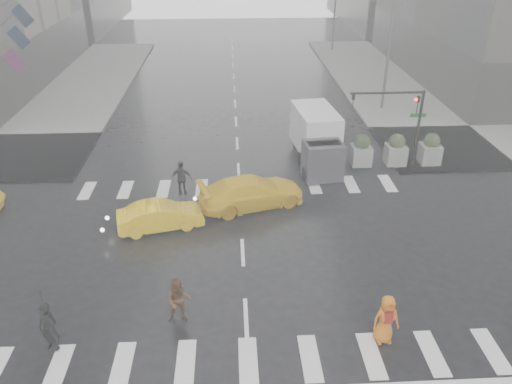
{
  "coord_description": "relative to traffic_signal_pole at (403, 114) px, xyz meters",
  "views": [
    {
      "loc": [
        -0.36,
        -17.5,
        12.33
      ],
      "look_at": [
        0.68,
        2.0,
        1.82
      ],
      "focal_mm": 35.0,
      "sensor_mm": 36.0,
      "label": 1
    }
  ],
  "objects": [
    {
      "name": "taxi_rear",
      "position": [
        -8.44,
        -4.0,
        -2.46
      ],
      "size": [
        5.02,
        3.38,
        1.51
      ],
      "primitive_type": "imported",
      "rotation": [
        0.0,
        0.0,
        1.87
      ],
      "color": "yellow",
      "rests_on": "ground"
    },
    {
      "name": "planter_west",
      "position": [
        -2.01,
        0.19,
        -2.23
      ],
      "size": [
        1.1,
        1.1,
        1.8
      ],
      "color": "slate",
      "rests_on": "ground"
    },
    {
      "name": "taxi_mid",
      "position": [
        -12.68,
        -5.87,
        -2.58
      ],
      "size": [
        4.07,
        2.22,
        1.27
      ],
      "primitive_type": "imported",
      "rotation": [
        0.0,
        0.0,
        1.81
      ],
      "color": "yellow",
      "rests_on": "ground"
    },
    {
      "name": "planter_east",
      "position": [
        1.99,
        0.19,
        -2.23
      ],
      "size": [
        1.1,
        1.1,
        1.8
      ],
      "color": "slate",
      "rests_on": "ground"
    },
    {
      "name": "sidewalk_ne",
      "position": [
        10.49,
        9.49,
        -3.14
      ],
      "size": [
        35.0,
        35.0,
        0.15
      ],
      "primitive_type": "cube",
      "color": "slate",
      "rests_on": "ground"
    },
    {
      "name": "planter_mid",
      "position": [
        -0.01,
        0.19,
        -2.23
      ],
      "size": [
        1.1,
        1.1,
        1.8
      ],
      "color": "slate",
      "rests_on": "ground"
    },
    {
      "name": "flag_cluster",
      "position": [
        -24.09,
        10.49,
        2.42
      ],
      "size": [
        2.87,
        3.06,
        4.69
      ],
      "color": "#59595B",
      "rests_on": "ground"
    },
    {
      "name": "pedestrian_far_a",
      "position": [
        -11.94,
        -2.66,
        -2.3
      ],
      "size": [
        1.15,
        0.78,
        1.84
      ],
      "primitive_type": "imported",
      "rotation": [
        0.0,
        0.0,
        3.03
      ],
      "color": "black",
      "rests_on": "ground"
    },
    {
      "name": "traffic_signal_pole",
      "position": [
        0.0,
        0.0,
        0.0
      ],
      "size": [
        4.45,
        0.42,
        4.5
      ],
      "color": "black",
      "rests_on": "ground"
    },
    {
      "name": "pedestrian_black",
      "position": [
        -15.38,
        -13.14,
        -1.65
      ],
      "size": [
        1.2,
        1.21,
        2.43
      ],
      "rotation": [
        0.0,
        0.0,
        -0.29
      ],
      "color": "black",
      "rests_on": "ground"
    },
    {
      "name": "pedestrian_orange",
      "position": [
        -4.45,
        -13.34,
        -2.31
      ],
      "size": [
        0.93,
        0.65,
        1.81
      ],
      "rotation": [
        0.0,
        0.0,
        0.08
      ],
      "color": "orange",
      "rests_on": "ground"
    },
    {
      "name": "road_markings",
      "position": [
        -9.01,
        -8.01,
        -3.21
      ],
      "size": [
        18.0,
        48.0,
        0.01
      ],
      "primitive_type": null,
      "color": "silver",
      "rests_on": "ground"
    },
    {
      "name": "box_truck",
      "position": [
        -4.48,
        0.78,
        -1.62
      ],
      "size": [
        2.12,
        5.64,
        3.0
      ],
      "rotation": [
        0.0,
        0.0,
        0.11
      ],
      "color": "silver",
      "rests_on": "ground"
    },
    {
      "name": "street_lamp_near",
      "position": [
        1.86,
        9.99,
        1.73
      ],
      "size": [
        2.15,
        0.22,
        9.0
      ],
      "color": "#59595B",
      "rests_on": "ground"
    },
    {
      "name": "pedestrian_far_b",
      "position": [
        -3.77,
        -1.6,
        -2.37
      ],
      "size": [
        1.21,
        1.19,
        1.69
      ],
      "primitive_type": "imported",
      "rotation": [
        0.0,
        0.0,
        2.39
      ],
      "color": "black",
      "rests_on": "ground"
    },
    {
      "name": "pedestrian_brown",
      "position": [
        -11.33,
        -12.01,
        -2.33
      ],
      "size": [
        0.87,
        0.68,
        1.78
      ],
      "primitive_type": "imported",
      "rotation": [
        0.0,
        0.0,
        0.01
      ],
      "color": "#4A2E1A",
      "rests_on": "ground"
    },
    {
      "name": "ground",
      "position": [
        -9.01,
        -8.01,
        -3.22
      ],
      "size": [
        120.0,
        120.0,
        0.0
      ],
      "primitive_type": "plane",
      "color": "black",
      "rests_on": "ground"
    },
    {
      "name": "street_lamp_far",
      "position": [
        1.86,
        29.99,
        1.73
      ],
      "size": [
        2.15,
        0.22,
        9.0
      ],
      "color": "#59595B",
      "rests_on": "ground"
    }
  ]
}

